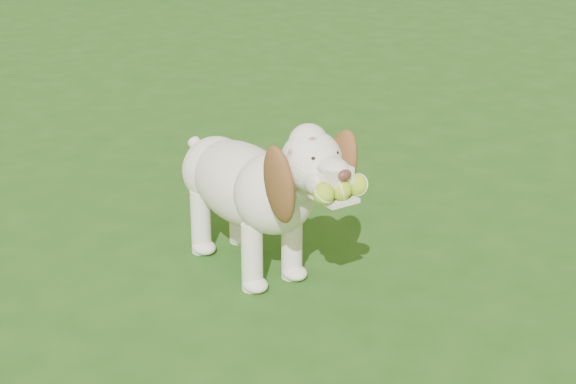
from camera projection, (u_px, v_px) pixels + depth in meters
ground at (225, 233)px, 3.97m from camera, size 80.00×80.00×0.00m
dog at (256, 184)px, 3.50m from camera, size 0.38×1.04×0.68m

